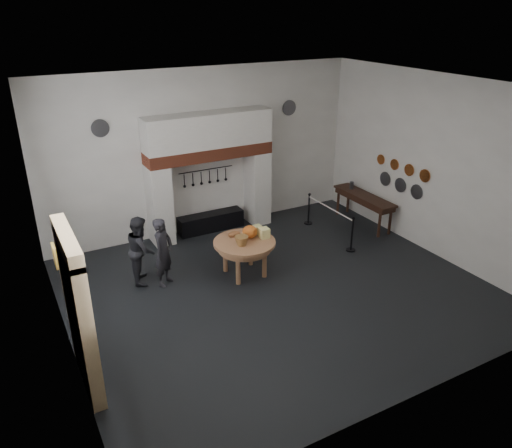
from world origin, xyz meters
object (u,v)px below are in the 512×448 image
work_table (244,242)px  barrier_post_far (309,209)px  visitor_near (163,252)px  barrier_post_near (352,235)px  visitor_far (141,249)px  iron_range (211,222)px  side_table (364,196)px

work_table → barrier_post_far: bearing=30.2°
visitor_near → barrier_post_near: size_ratio=1.82×
work_table → visitor_near: 1.88m
work_table → barrier_post_near: barrier_post_near is taller
visitor_near → barrier_post_far: visitor_near is taller
visitor_far → work_table: bearing=-95.2°
barrier_post_far → barrier_post_near: bearing=-90.0°
visitor_far → iron_range: bearing=-37.3°
barrier_post_far → visitor_near: bearing=-165.2°
side_table → work_table: bearing=-167.2°
work_table → visitor_near: visitor_near is taller
visitor_far → barrier_post_near: visitor_far is taller
work_table → visitor_near: (-1.82, 0.49, -0.02)m
work_table → barrier_post_far: barrier_post_far is taller
visitor_far → barrier_post_far: bearing=-63.9°
visitor_near → side_table: size_ratio=0.74×
side_table → barrier_post_far: size_ratio=2.44×
side_table → barrier_post_far: bearing=151.3°
iron_range → barrier_post_far: 2.88m
iron_range → barrier_post_far: bearing=-19.8°
visitor_near → barrier_post_near: bearing=-51.7°
iron_range → side_table: (4.10, -1.73, 0.62)m
visitor_far → side_table: (6.64, 0.12, 0.07)m
visitor_near → visitor_far: size_ratio=1.02×
iron_range → visitor_far: (-2.54, -1.85, 0.55)m
side_table → barrier_post_near: same height
barrier_post_near → barrier_post_far: bearing=90.0°
side_table → barrier_post_far: (-1.39, 0.76, -0.42)m
visitor_near → barrier_post_far: (4.85, 1.28, -0.37)m
iron_range → work_table: (-0.32, -2.74, 0.59)m
side_table → barrier_post_far: 1.64m
iron_range → visitor_near: visitor_near is taller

